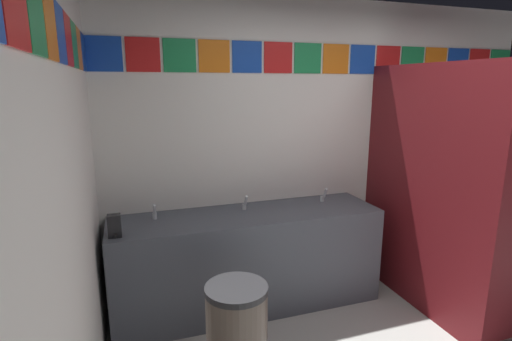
{
  "coord_description": "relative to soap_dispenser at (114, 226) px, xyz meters",
  "views": [
    {
      "loc": [
        -1.83,
        -1.46,
        1.87
      ],
      "look_at": [
        -0.95,
        1.15,
        1.25
      ],
      "focal_mm": 27.4,
      "sensor_mm": 36.0,
      "label": 1
    }
  ],
  "objects": [
    {
      "name": "vanity_counter",
      "position": [
        1.03,
        0.18,
        -0.48
      ],
      "size": [
        2.21,
        0.59,
        0.82
      ],
      "color": "#4C515B",
      "rests_on": "ground_plane"
    },
    {
      "name": "stall_divider",
      "position": [
        2.54,
        -0.51,
        0.11
      ],
      "size": [
        0.92,
        1.45,
        2.02
      ],
      "color": "maroon",
      "rests_on": "ground_plane"
    },
    {
      "name": "soap_dispenser",
      "position": [
        0.0,
        0.0,
        0.0
      ],
      "size": [
        0.09,
        0.09,
        0.16
      ],
      "color": "black",
      "rests_on": "vanity_counter"
    },
    {
      "name": "wall_side",
      "position": [
        -0.17,
        -1.27,
        0.4
      ],
      "size": [
        0.09,
        3.5,
        2.59
      ],
      "color": "white",
      "rests_on": "ground_plane"
    },
    {
      "name": "toilet",
      "position": [
        2.93,
        0.08,
        -0.6
      ],
      "size": [
        0.39,
        0.49,
        0.74
      ],
      "color": "white",
      "rests_on": "ground_plane"
    },
    {
      "name": "faucet_center",
      "position": [
        1.03,
        0.27,
        -0.03
      ],
      "size": [
        0.04,
        0.1,
        0.14
      ],
      "color": "silver",
      "rests_on": "vanity_counter"
    },
    {
      "name": "faucet_right",
      "position": [
        1.77,
        0.27,
        -0.03
      ],
      "size": [
        0.04,
        0.1,
        0.14
      ],
      "color": "silver",
      "rests_on": "vanity_counter"
    },
    {
      "name": "faucet_left",
      "position": [
        0.29,
        0.27,
        -0.03
      ],
      "size": [
        0.04,
        0.1,
        0.14
      ],
      "color": "silver",
      "rests_on": "vanity_counter"
    },
    {
      "name": "wall_back",
      "position": [
        1.95,
        0.51,
        0.4
      ],
      "size": [
        4.15,
        0.09,
        2.59
      ],
      "color": "white",
      "rests_on": "ground_plane"
    },
    {
      "name": "trash_bin",
      "position": [
        0.71,
        -0.6,
        -0.59
      ],
      "size": [
        0.4,
        0.4,
        0.63
      ],
      "color": "brown",
      "rests_on": "ground_plane"
    }
  ]
}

